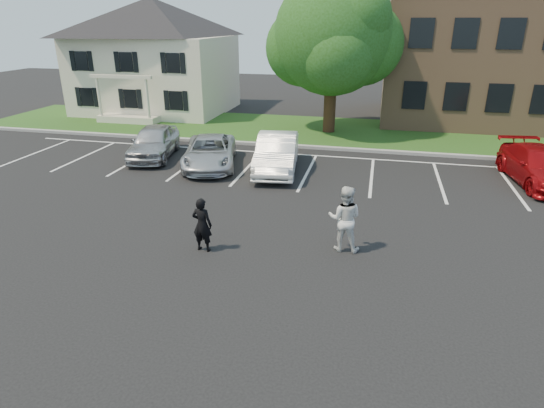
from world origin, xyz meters
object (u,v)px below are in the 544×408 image
(house, at_px, (155,57))
(man_white_shirt, at_px, (345,219))
(car_silver_west, at_px, (154,142))
(car_silver_minivan, at_px, (210,152))
(car_red_compact, at_px, (539,166))
(tree, at_px, (335,38))
(man_black_suit, at_px, (202,225))
(car_white_sedan, at_px, (277,153))

(house, bearing_deg, man_white_shirt, -51.38)
(car_silver_west, xyz_separation_m, car_silver_minivan, (3.17, -0.77, -0.10))
(car_red_compact, bearing_deg, tree, 134.62)
(tree, height_order, man_black_suit, tree)
(car_silver_west, relative_size, car_white_sedan, 0.93)
(house, height_order, car_white_sedan, house)
(tree, xyz_separation_m, car_white_sedan, (-1.51, -8.00, -4.54))
(tree, distance_m, car_white_sedan, 9.32)
(man_white_shirt, relative_size, car_white_sedan, 0.40)
(tree, relative_size, car_white_sedan, 1.79)
(man_black_suit, distance_m, car_silver_minivan, 8.31)
(man_white_shirt, height_order, car_silver_west, man_white_shirt)
(house, relative_size, man_black_suit, 6.27)
(house, xyz_separation_m, car_silver_west, (5.28, -11.33, -3.05))
(car_silver_minivan, relative_size, car_red_compact, 0.96)
(man_black_suit, height_order, man_white_shirt, man_white_shirt)
(man_black_suit, relative_size, car_white_sedan, 0.33)
(car_silver_west, bearing_deg, man_white_shirt, -49.41)
(car_silver_west, height_order, car_silver_minivan, car_silver_west)
(car_silver_west, height_order, car_white_sedan, car_white_sedan)
(tree, relative_size, man_black_suit, 5.36)
(tree, distance_m, car_silver_minivan, 10.42)
(man_black_suit, distance_m, car_white_sedan, 7.93)
(house, bearing_deg, car_red_compact, -26.57)
(car_silver_minivan, distance_m, car_white_sedan, 3.15)
(car_white_sedan, bearing_deg, house, 126.12)
(car_silver_west, distance_m, car_silver_minivan, 3.26)
(house, height_order, car_silver_minivan, house)
(car_silver_west, bearing_deg, car_red_compact, -11.36)
(man_black_suit, bearing_deg, car_red_compact, -138.31)
(car_red_compact, bearing_deg, house, 145.60)
(car_silver_minivan, bearing_deg, man_white_shirt, -61.48)
(house, bearing_deg, man_black_suit, -60.81)
(car_silver_minivan, xyz_separation_m, car_red_compact, (14.02, 0.86, 0.06))
(car_silver_west, bearing_deg, tree, 31.28)
(tree, relative_size, car_silver_minivan, 1.81)
(tree, xyz_separation_m, man_black_suit, (-1.96, -15.91, -4.53))
(car_silver_minivan, bearing_deg, man_black_suit, -86.82)
(man_black_suit, xyz_separation_m, car_white_sedan, (0.45, 7.92, -0.01))
(house, relative_size, car_silver_minivan, 2.12)
(man_white_shirt, bearing_deg, car_white_sedan, -61.30)
(house, xyz_separation_m, man_black_suit, (11.15, -19.96, -3.01))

